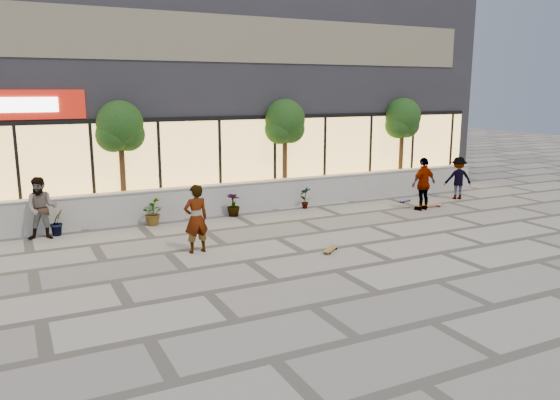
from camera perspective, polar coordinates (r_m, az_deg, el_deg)
name	(u,v)px	position (r m, az deg, el deg)	size (l,w,h in m)	color
ground	(337,271)	(13.22, 6.00, -7.35)	(80.00, 80.00, 0.00)	#A39E8E
planter_wall	(230,198)	(19.16, -5.23, 0.20)	(22.00, 0.42, 1.04)	beige
retail_building	(181,90)	(23.99, -10.26, 11.28)	(24.00, 9.17, 8.50)	#26262B
shrub_b	(57,222)	(17.45, -22.26, -2.14)	(0.45, 0.36, 0.81)	#113310
shrub_c	(151,213)	(17.84, -13.28, -1.29)	(0.73, 0.63, 0.81)	#113310
shrub_d	(233,205)	(18.65, -4.89, -0.48)	(0.45, 0.45, 0.81)	#113310
shrub_e	(305,197)	(19.82, 2.65, 0.27)	(0.43, 0.29, 0.81)	#113310
tree_midwest	(120,129)	(18.57, -16.36, 7.10)	(1.60, 1.50, 3.92)	#49311A
tree_mideast	(285,124)	(20.49, 0.51, 7.93)	(1.60, 1.50, 3.92)	#49311A
tree_east	(402,121)	(23.50, 12.68, 8.11)	(1.60, 1.50, 3.92)	#49311A
skater_center	(196,219)	(14.51, -8.77, -1.95)	(0.67, 0.44, 1.83)	white
skater_left	(42,208)	(17.04, -23.64, -0.81)	(0.88, 0.69, 1.82)	tan
skater_right_near	(424,184)	(20.11, 14.77, 1.64)	(1.11, 0.46, 1.90)	white
skater_right_far	(458,178)	(22.58, 18.12, 2.19)	(1.07, 0.62, 1.66)	#963D1B
skateboard_center	(331,249)	(14.68, 5.33, -5.10)	(0.74, 0.63, 0.09)	brown
skateboard_right_near	(432,205)	(20.85, 15.62, -0.50)	(0.84, 0.34, 0.10)	#9B4D32
skateboard_right_far	(405,200)	(21.56, 12.93, 0.00)	(0.74, 0.41, 0.09)	#535598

